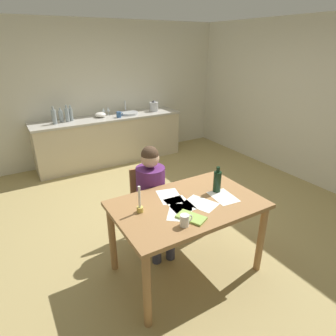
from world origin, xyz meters
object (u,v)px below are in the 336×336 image
(person_seated, at_px, (153,193))
(coffee_mug, at_px, (185,220))
(dining_table, at_px, (187,213))
(teacup_on_counter, at_px, (119,115))
(candlestick, at_px, (140,205))
(bottle_oil, at_px, (54,117))
(book_magazine, at_px, (191,217))
(wine_glass_by_kettle, at_px, (103,110))
(chair_at_table, at_px, (149,201))
(bottle_sauce, at_px, (71,114))
(bottle_vinegar, at_px, (61,116))
(wine_bottle_on_table, at_px, (217,181))
(sink_unit, at_px, (129,113))
(bottle_wine_red, at_px, (67,115))
(stovetop_kettle, at_px, (154,106))
(wine_glass_near_sink, at_px, (108,109))
(mixing_bowl, at_px, (100,115))

(person_seated, relative_size, coffee_mug, 10.20)
(dining_table, relative_size, teacup_on_counter, 10.77)
(candlestick, height_order, bottle_oil, bottle_oil)
(book_magazine, height_order, wine_glass_by_kettle, wine_glass_by_kettle)
(chair_at_table, distance_m, teacup_on_counter, 2.57)
(coffee_mug, distance_m, bottle_sauce, 3.62)
(bottle_sauce, bearing_deg, bottle_vinegar, 175.56)
(dining_table, relative_size, wine_bottle_on_table, 5.17)
(wine_glass_by_kettle, bearing_deg, sink_unit, -17.65)
(coffee_mug, xyz_separation_m, book_magazine, (0.11, 0.06, -0.04))
(bottle_oil, distance_m, bottle_wine_red, 0.23)
(bottle_oil, xyz_separation_m, bottle_wine_red, (0.23, 0.05, -0.00))
(wine_bottle_on_table, distance_m, stovetop_kettle, 3.39)
(dining_table, distance_m, book_magazine, 0.29)
(bottle_oil, distance_m, teacup_on_counter, 1.14)
(wine_glass_near_sink, bearing_deg, stovetop_kettle, -9.23)
(bottle_sauce, bearing_deg, book_magazine, -87.74)
(stovetop_kettle, bearing_deg, wine_glass_near_sink, 170.77)
(bottle_wine_red, bearing_deg, wine_glass_near_sink, 9.70)
(dining_table, distance_m, stovetop_kettle, 3.58)
(person_seated, bearing_deg, teacup_on_counter, 75.73)
(bottle_vinegar, relative_size, wine_glass_near_sink, 1.60)
(bottle_oil, height_order, wine_glass_by_kettle, bottle_oil)
(chair_at_table, distance_m, wine_bottle_on_table, 0.90)
(sink_unit, xyz_separation_m, stovetop_kettle, (0.56, -0.00, 0.08))
(coffee_mug, bearing_deg, wine_glass_by_kettle, 80.80)
(chair_at_table, height_order, mixing_bowl, mixing_bowl)
(book_magazine, distance_m, bottle_vinegar, 3.59)
(bottle_sauce, relative_size, wine_glass_by_kettle, 1.81)
(person_seated, height_order, bottle_vinegar, person_seated)
(bottle_wine_red, relative_size, wine_glass_near_sink, 1.92)
(bottle_sauce, bearing_deg, wine_glass_near_sink, 8.10)
(bottle_vinegar, bearing_deg, teacup_on_counter, -11.77)
(stovetop_kettle, bearing_deg, teacup_on_counter, -169.68)
(bottle_wine_red, bearing_deg, wine_glass_by_kettle, 10.97)
(person_seated, height_order, bottle_oil, bottle_oil)
(dining_table, bearing_deg, bottle_sauce, 94.48)
(bottle_oil, xyz_separation_m, bottle_vinegar, (0.13, 0.10, -0.02))
(stovetop_kettle, xyz_separation_m, wine_glass_by_kettle, (-1.02, 0.15, 0.01))
(wine_glass_by_kettle, bearing_deg, book_magazine, -97.71)
(book_magazine, xyz_separation_m, stovetop_kettle, (1.51, 3.51, 0.19))
(book_magazine, relative_size, stovetop_kettle, 1.13)
(wine_glass_near_sink, xyz_separation_m, wine_glass_by_kettle, (-0.09, 0.00, 0.00))
(chair_at_table, relative_size, bottle_wine_red, 2.96)
(coffee_mug, height_order, wine_glass_by_kettle, wine_glass_by_kettle)
(coffee_mug, xyz_separation_m, mixing_bowl, (0.50, 3.61, 0.10))
(wine_bottle_on_table, height_order, teacup_on_counter, wine_bottle_on_table)
(chair_at_table, bearing_deg, teacup_on_counter, 75.32)
(teacup_on_counter, bearing_deg, coffee_mug, -103.11)
(sink_unit, relative_size, mixing_bowl, 1.75)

